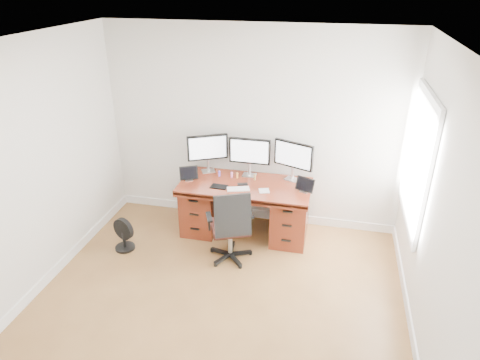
% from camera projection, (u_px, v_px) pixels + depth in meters
% --- Properties ---
extents(ground, '(4.50, 4.50, 0.00)m').
position_uv_depth(ground, '(207.00, 328.00, 4.31)').
color(ground, brown).
rests_on(ground, ground).
extents(back_wall, '(4.00, 0.10, 2.70)m').
position_uv_depth(back_wall, '(253.00, 129.00, 5.69)').
color(back_wall, silver).
rests_on(back_wall, ground).
extents(right_wall, '(0.10, 4.50, 2.70)m').
position_uv_depth(right_wall, '(445.00, 234.00, 3.41)').
color(right_wall, silver).
rests_on(right_wall, ground).
extents(desk, '(1.70, 0.80, 0.75)m').
position_uv_depth(desk, '(246.00, 206.00, 5.74)').
color(desk, '#5F2213').
rests_on(desk, ground).
extents(office_chair, '(0.68, 0.68, 0.98)m').
position_uv_depth(office_chair, '(231.00, 237.00, 5.20)').
color(office_chair, black).
rests_on(office_chair, ground).
extents(floor_fan, '(0.30, 0.25, 0.43)m').
position_uv_depth(floor_fan, '(123.00, 235.00, 5.46)').
color(floor_fan, black).
rests_on(floor_fan, ground).
extents(monitor_left, '(0.51, 0.28, 0.53)m').
position_uv_depth(monitor_left, '(208.00, 149.00, 5.76)').
color(monitor_left, silver).
rests_on(monitor_left, desk).
extents(monitor_center, '(0.55, 0.14, 0.53)m').
position_uv_depth(monitor_center, '(250.00, 152.00, 5.64)').
color(monitor_center, silver).
rests_on(monitor_center, desk).
extents(monitor_right, '(0.52, 0.24, 0.53)m').
position_uv_depth(monitor_right, '(293.00, 156.00, 5.53)').
color(monitor_right, silver).
rests_on(monitor_right, desk).
extents(tablet_left, '(0.25, 0.16, 0.19)m').
position_uv_depth(tablet_left, '(189.00, 174.00, 5.63)').
color(tablet_left, silver).
rests_on(tablet_left, desk).
extents(tablet_right, '(0.25, 0.15, 0.19)m').
position_uv_depth(tablet_right, '(305.00, 186.00, 5.32)').
color(tablet_right, silver).
rests_on(tablet_right, desk).
extents(keyboard, '(0.31, 0.21, 0.01)m').
position_uv_depth(keyboard, '(238.00, 189.00, 5.41)').
color(keyboard, silver).
rests_on(keyboard, desk).
extents(trackpad, '(0.16, 0.16, 0.01)m').
position_uv_depth(trackpad, '(264.00, 191.00, 5.37)').
color(trackpad, silver).
rests_on(trackpad, desk).
extents(drawing_tablet, '(0.22, 0.15, 0.01)m').
position_uv_depth(drawing_tablet, '(219.00, 187.00, 5.48)').
color(drawing_tablet, black).
rests_on(drawing_tablet, desk).
extents(phone, '(0.15, 0.10, 0.01)m').
position_uv_depth(phone, '(243.00, 184.00, 5.54)').
color(phone, black).
rests_on(phone, desk).
extents(figurine_purple, '(0.03, 0.03, 0.08)m').
position_uv_depth(figurine_purple, '(219.00, 173.00, 5.75)').
color(figurine_purple, '#8959E4').
rests_on(figurine_purple, desk).
extents(figurine_pink, '(0.03, 0.03, 0.08)m').
position_uv_depth(figurine_pink, '(232.00, 174.00, 5.71)').
color(figurine_pink, pink).
rests_on(figurine_pink, desk).
extents(figurine_orange, '(0.03, 0.03, 0.08)m').
position_uv_depth(figurine_orange, '(237.00, 175.00, 5.70)').
color(figurine_orange, '#F99C40').
rests_on(figurine_orange, desk).
extents(figurine_yellow, '(0.03, 0.03, 0.08)m').
position_uv_depth(figurine_yellow, '(255.00, 177.00, 5.65)').
color(figurine_yellow, tan).
rests_on(figurine_yellow, desk).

